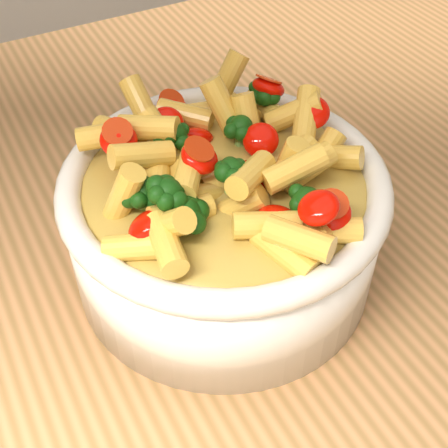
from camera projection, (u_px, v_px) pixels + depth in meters
name	position (u px, v px, depth m)	size (l,w,h in m)	color
table	(162.00, 308.00, 0.61)	(1.20, 0.80, 0.90)	#B87F4F
serving_bowl	(224.00, 223.00, 0.47)	(0.24, 0.24, 0.10)	white
pasta_salad	(224.00, 156.00, 0.43)	(0.19, 0.19, 0.04)	#FFCA50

